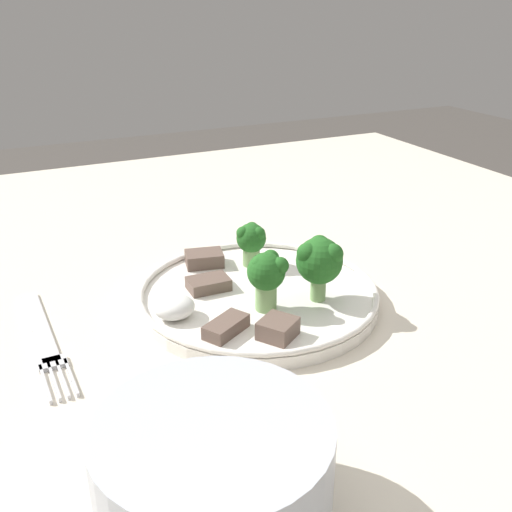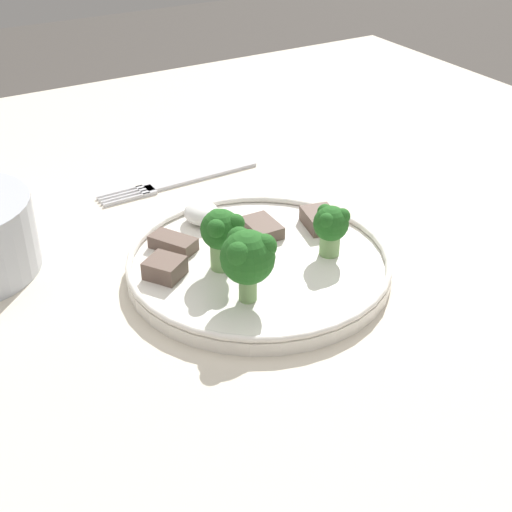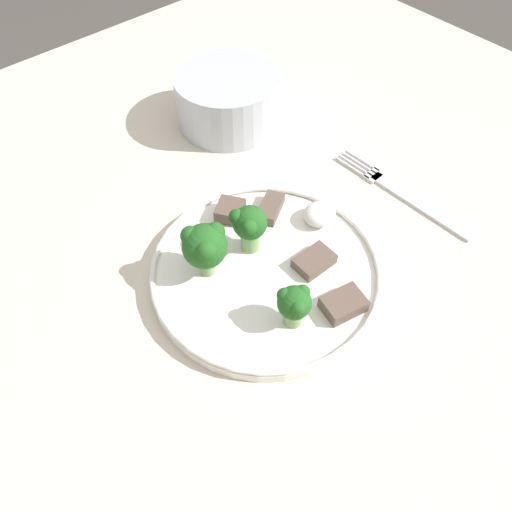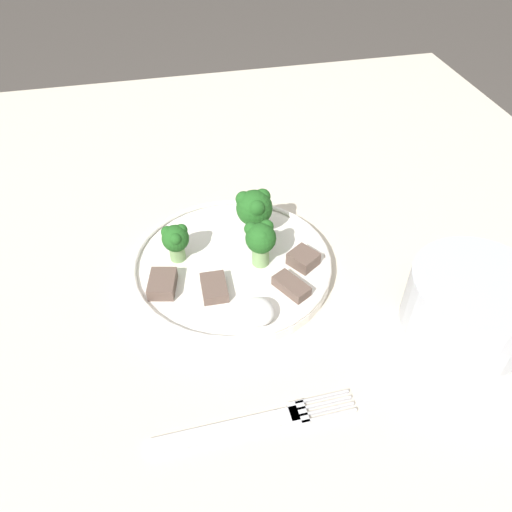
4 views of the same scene
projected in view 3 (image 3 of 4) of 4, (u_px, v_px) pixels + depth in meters
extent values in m
plane|color=#4C4742|center=(269.00, 474.00, 1.09)|extent=(8.00, 8.00, 0.00)
cube|color=beige|center=(283.00, 292.00, 0.53)|extent=(1.18, 1.17, 0.03)
cylinder|color=brown|center=(287.00, 131.00, 1.28)|extent=(0.06, 0.06, 0.70)
cylinder|color=white|center=(266.00, 273.00, 0.52)|extent=(0.24, 0.24, 0.01)
torus|color=white|center=(266.00, 268.00, 0.51)|extent=(0.24, 0.24, 0.01)
cube|color=silver|center=(420.00, 205.00, 0.59)|extent=(0.02, 0.14, 0.00)
cube|color=silver|center=(374.00, 176.00, 0.62)|extent=(0.02, 0.02, 0.00)
cube|color=silver|center=(362.00, 161.00, 0.64)|extent=(0.00, 0.05, 0.00)
cube|color=silver|center=(359.00, 164.00, 0.63)|extent=(0.00, 0.05, 0.00)
cube|color=silver|center=(355.00, 166.00, 0.63)|extent=(0.00, 0.05, 0.00)
cube|color=silver|center=(352.00, 168.00, 0.63)|extent=(0.00, 0.05, 0.00)
cylinder|color=#B7BCC6|center=(228.00, 99.00, 0.66)|extent=(0.14, 0.14, 0.07)
cylinder|color=white|center=(228.00, 103.00, 0.67)|extent=(0.11, 0.11, 0.05)
cylinder|color=#7FA866|center=(247.00, 241.00, 0.52)|extent=(0.02, 0.02, 0.03)
sphere|color=#215B1E|center=(247.00, 225.00, 0.50)|extent=(0.04, 0.04, 0.04)
sphere|color=#215B1E|center=(255.00, 214.00, 0.50)|extent=(0.02, 0.02, 0.02)
sphere|color=#215B1E|center=(237.00, 217.00, 0.50)|extent=(0.02, 0.02, 0.02)
sphere|color=#215B1E|center=(249.00, 227.00, 0.49)|extent=(0.02, 0.02, 0.02)
cylinder|color=#7FA866|center=(207.00, 264.00, 0.51)|extent=(0.02, 0.02, 0.03)
sphere|color=#215B1E|center=(205.00, 246.00, 0.48)|extent=(0.05, 0.05, 0.05)
sphere|color=#215B1E|center=(215.00, 232.00, 0.48)|extent=(0.02, 0.02, 0.02)
sphere|color=#215B1E|center=(191.00, 236.00, 0.48)|extent=(0.02, 0.02, 0.02)
sphere|color=#215B1E|center=(206.00, 250.00, 0.47)|extent=(0.02, 0.02, 0.02)
cylinder|color=#7FA866|center=(293.00, 315.00, 0.47)|extent=(0.02, 0.02, 0.02)
sphere|color=#215B1E|center=(294.00, 303.00, 0.45)|extent=(0.03, 0.03, 0.03)
sphere|color=#215B1E|center=(303.00, 292.00, 0.45)|extent=(0.01, 0.01, 0.01)
sphere|color=#215B1E|center=(285.00, 295.00, 0.45)|extent=(0.01, 0.01, 0.01)
sphere|color=#215B1E|center=(298.00, 307.00, 0.44)|extent=(0.01, 0.01, 0.01)
cube|color=brown|center=(314.00, 261.00, 0.52)|extent=(0.04, 0.03, 0.01)
cube|color=brown|center=(270.00, 208.00, 0.56)|extent=(0.05, 0.04, 0.01)
cube|color=brown|center=(230.00, 211.00, 0.56)|extent=(0.04, 0.04, 0.02)
cube|color=brown|center=(343.00, 304.00, 0.48)|extent=(0.05, 0.04, 0.02)
ellipsoid|color=white|center=(320.00, 214.00, 0.55)|extent=(0.04, 0.03, 0.02)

